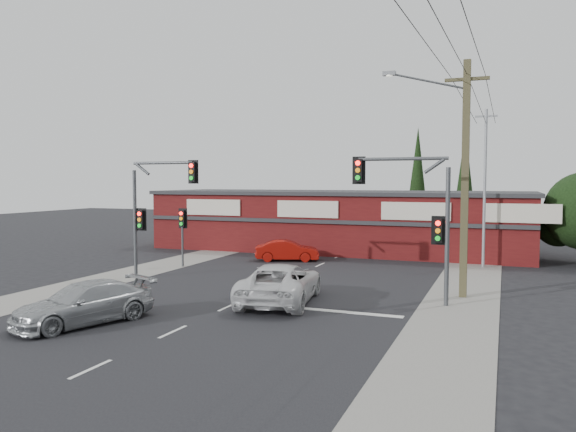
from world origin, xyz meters
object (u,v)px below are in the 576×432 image
(white_suv, at_px, (280,283))
(silver_suv, at_px, (84,303))
(shop_building, at_px, (339,220))
(utility_pole, at_px, (462,171))
(red_sedan, at_px, (287,251))

(white_suv, relative_size, silver_suv, 1.17)
(shop_building, bearing_deg, silver_suv, -96.07)
(shop_building, relative_size, utility_pole, 2.73)
(silver_suv, distance_m, shop_building, 23.57)
(red_sedan, height_order, shop_building, shop_building)
(white_suv, distance_m, red_sedan, 11.83)
(white_suv, height_order, silver_suv, white_suv)
(silver_suv, height_order, shop_building, shop_building)
(red_sedan, bearing_deg, silver_suv, 156.56)
(silver_suv, bearing_deg, red_sedan, 107.72)
(silver_suv, bearing_deg, shop_building, 105.30)
(silver_suv, distance_m, red_sedan, 16.80)
(red_sedan, xyz_separation_m, utility_pole, (10.78, -7.37, 4.75))
(white_suv, relative_size, red_sedan, 1.48)
(red_sedan, bearing_deg, shop_building, -31.85)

